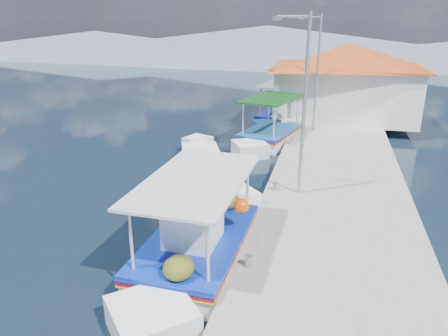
# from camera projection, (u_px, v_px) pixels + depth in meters

# --- Properties ---
(ground) EXTENTS (160.00, 160.00, 0.00)m
(ground) POSITION_uv_depth(u_px,v_px,m) (156.00, 215.00, 14.18)
(ground) COLOR black
(ground) RESTS_ON ground
(quay) EXTENTS (5.00, 44.00, 0.50)m
(quay) POSITION_uv_depth(u_px,v_px,m) (337.00, 166.00, 18.18)
(quay) COLOR #A6A49C
(quay) RESTS_ON ground
(bollards) EXTENTS (0.20, 17.20, 0.30)m
(bollards) POSITION_uv_depth(u_px,v_px,m) (287.00, 159.00, 17.85)
(bollards) COLOR #A5A8AD
(bollards) RESTS_ON quay
(main_caique) EXTENTS (2.53, 8.23, 2.71)m
(main_caique) POSITION_uv_depth(u_px,v_px,m) (199.00, 243.00, 11.44)
(main_caique) COLOR white
(main_caique) RESTS_ON ground
(caique_green_canopy) EXTENTS (3.32, 7.02, 2.71)m
(caique_green_canopy) POSITION_uv_depth(u_px,v_px,m) (270.00, 135.00, 22.31)
(caique_green_canopy) COLOR white
(caique_green_canopy) RESTS_ON ground
(caique_blue_hull) EXTENTS (2.98, 5.07, 0.98)m
(caique_blue_hull) POSITION_uv_depth(u_px,v_px,m) (203.00, 159.00, 19.02)
(caique_blue_hull) COLOR white
(caique_blue_hull) RESTS_ON ground
(caique_far) EXTENTS (3.16, 7.91, 2.80)m
(caique_far) POSITION_uv_depth(u_px,v_px,m) (283.00, 115.00, 26.46)
(caique_far) COLOR #17568E
(caique_far) RESTS_ON ground
(harbor_building) EXTENTS (10.49, 10.49, 4.40)m
(harbor_building) POSITION_uv_depth(u_px,v_px,m) (346.00, 79.00, 25.45)
(harbor_building) COLOR silver
(harbor_building) RESTS_ON quay
(lamp_post_near) EXTENTS (1.21, 0.14, 6.00)m
(lamp_post_near) POSITION_uv_depth(u_px,v_px,m) (302.00, 98.00, 13.64)
(lamp_post_near) COLOR #A5A8AD
(lamp_post_near) RESTS_ON quay
(lamp_post_far) EXTENTS (1.21, 0.14, 6.00)m
(lamp_post_far) POSITION_uv_depth(u_px,v_px,m) (316.00, 68.00, 21.84)
(lamp_post_far) COLOR #A5A8AD
(lamp_post_far) RESTS_ON quay
(mountain_ridge) EXTENTS (171.40, 96.00, 5.50)m
(mountain_ridge) POSITION_uv_depth(u_px,v_px,m) (344.00, 48.00, 62.98)
(mountain_ridge) COLOR slate
(mountain_ridge) RESTS_ON ground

